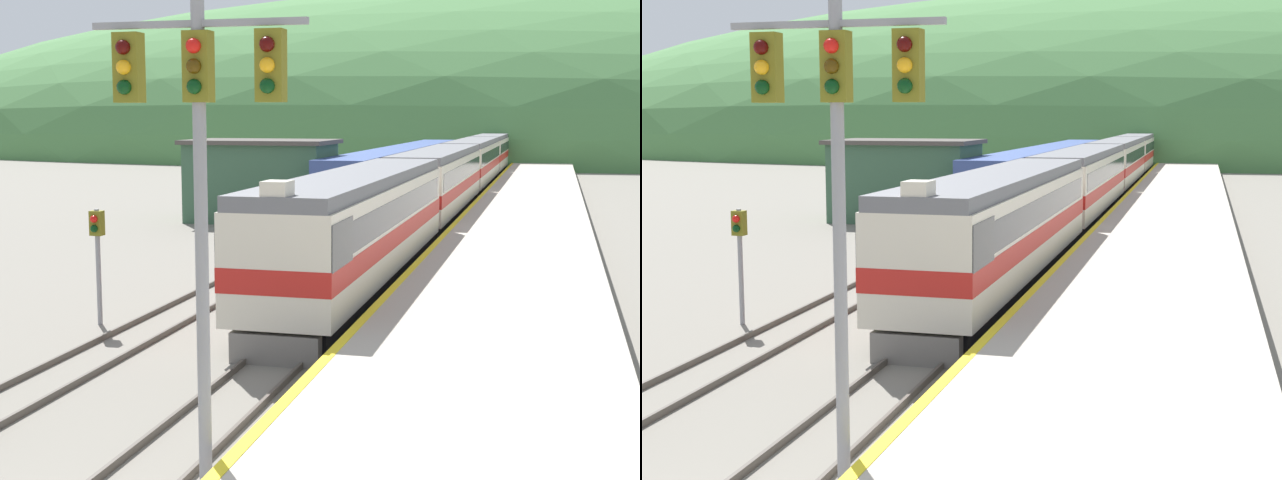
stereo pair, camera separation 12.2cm
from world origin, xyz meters
TOP-DOWN VIEW (x-y plane):
  - track_main at (0.00, 70.00)m, footprint 1.52×180.00m
  - track_siding at (-4.51, 70.00)m, footprint 1.52×180.00m
  - platform at (4.97, 50.00)m, footprint 6.31×140.00m
  - distant_hills at (0.00, 142.00)m, footprint 239.16×107.62m
  - station_shed at (-9.86, 39.20)m, footprint 8.30×5.48m
  - express_train_lead_car at (0.00, 20.22)m, footprint 2.94×19.82m
  - carriage_second at (0.00, 41.61)m, footprint 2.93×20.73m
  - carriage_third at (0.00, 63.21)m, footprint 2.93×20.73m
  - carriage_fourth at (0.00, 84.82)m, footprint 2.93×20.73m
  - carriage_fifth at (0.00, 106.43)m, footprint 2.93×20.73m
  - siding_train at (-4.51, 56.19)m, footprint 2.90×41.80m
  - signal_mast_main at (1.40, 2.83)m, footprint 3.30×0.42m
  - signal_post_siding at (-6.19, 13.44)m, footprint 0.36×0.42m

SIDE VIEW (x-z plane):
  - distant_hills at x=0.00m, z-range -26.13..26.13m
  - track_main at x=0.00m, z-range 0.00..0.16m
  - track_siding at x=-4.51m, z-range 0.00..0.16m
  - platform at x=4.97m, z-range -0.01..0.99m
  - siding_train at x=-4.51m, z-range 0.06..3.78m
  - carriage_second at x=0.00m, z-range 0.18..4.29m
  - carriage_third at x=0.00m, z-range 0.18..4.29m
  - carriage_fourth at x=0.00m, z-range 0.18..4.29m
  - carriage_fifth at x=0.00m, z-range 0.18..4.29m
  - express_train_lead_car at x=0.00m, z-range 0.01..4.48m
  - station_shed at x=-9.86m, z-range 0.02..4.68m
  - signal_post_siding at x=-6.19m, z-range 0.75..4.12m
  - signal_mast_main at x=1.40m, z-range 1.56..9.78m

